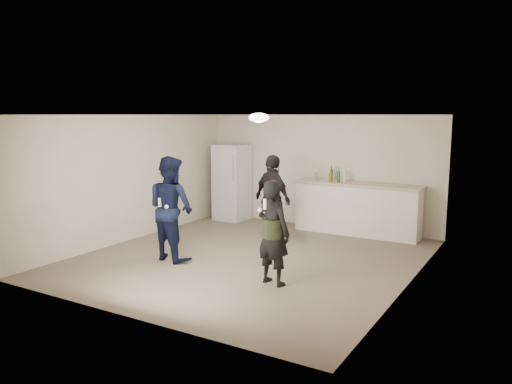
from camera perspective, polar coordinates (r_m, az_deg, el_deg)
The scene contains 21 objects.
floor at distance 8.88m, azimuth -0.66°, elevation -7.53°, with size 6.00×6.00×0.00m, color #6B5B4C.
ceiling at distance 8.52m, azimuth -0.69°, elevation 8.83°, with size 6.00×6.00×0.00m, color silver.
wall_back at distance 11.26m, azimuth 7.24°, elevation 2.39°, with size 6.00×6.00×0.00m, color beige.
wall_front at distance 6.27m, azimuth -15.00°, elevation -2.97°, with size 6.00×6.00×0.00m, color beige.
wall_left at distance 10.29m, azimuth -13.91°, elevation 1.60°, with size 6.00×6.00×0.00m, color beige.
wall_right at distance 7.58m, azimuth 17.43°, elevation -1.07°, with size 6.00×6.00×0.00m, color beige.
counter at distance 10.70m, azimuth 11.47°, elevation -1.98°, with size 2.60×0.56×1.05m, color white.
counter_top at distance 10.62m, azimuth 11.56°, elevation 0.91°, with size 2.68×0.64×0.04m, color #C2B096.
fridge at distance 11.94m, azimuth -2.78°, elevation 1.12°, with size 0.70×0.70×1.80m, color silver.
fridge_handle at distance 11.43m, azimuth -2.64°, elevation 2.80°, with size 0.02×0.02×0.60m, color silver.
ceiling_dome at distance 8.78m, azimuth 0.33°, elevation 8.50°, with size 0.36×0.36×0.16m, color white.
shaker at distance 10.93m, azimuth 6.86°, elevation 1.81°, with size 0.08×0.08×0.17m, color #B9B9BE.
man at distance 8.73m, azimuth -9.70°, elevation -1.84°, with size 0.88×0.68×1.81m, color #0E183D.
woman at distance 7.36m, azimuth 1.98°, elevation -4.64°, with size 0.57×0.38×1.57m, color black.
camo_shorts at distance 7.34m, azimuth 1.98°, elevation -4.16°, with size 0.34×0.34×0.28m, color #273317.
spectator at distance 9.72m, azimuth 1.92°, elevation -0.83°, with size 1.02×0.42×1.74m, color black.
remote_man at distance 8.49m, azimuth -10.94°, elevation -1.16°, with size 0.04×0.04×0.15m, color white.
nunchuk_man at distance 8.45m, azimuth -10.18°, elevation -1.67°, with size 0.07×0.07×0.07m, color white.
remote_woman at distance 7.05m, azimuth 1.03°, elevation -1.39°, with size 0.04×0.04×0.15m, color white.
nunchuk_woman at distance 7.14m, azimuth 0.45°, elevation -2.07°, with size 0.07×0.07×0.07m, color white.
bottle_cluster at distance 10.76m, azimuth 9.04°, elevation 1.76°, with size 0.41×0.30×0.24m.
Camera 1 is at (4.40, -7.29, 2.50)m, focal length 35.00 mm.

